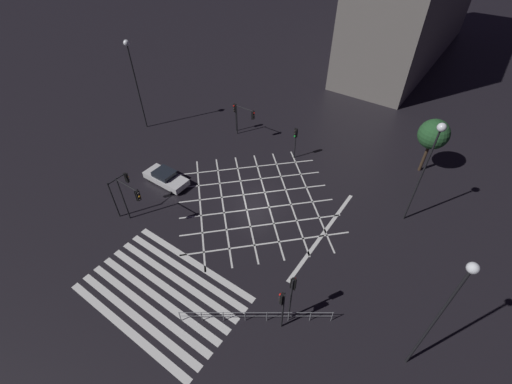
{
  "coord_description": "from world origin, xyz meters",
  "views": [
    {
      "loc": [
        12.75,
        -18.16,
        21.13
      ],
      "look_at": [
        0.0,
        0.0,
        1.07
      ],
      "focal_mm": 24.0,
      "sensor_mm": 36.0,
      "label": 1
    }
  ],
  "objects_px": {
    "traffic_light_sw_main": "(131,196)",
    "street_lamp_far": "(132,65)",
    "traffic_light_se_cross": "(292,291)",
    "traffic_light_se_main": "(282,304)",
    "traffic_light_sw_cross": "(121,186)",
    "waiting_car": "(166,177)",
    "street_tree_near": "(434,134)",
    "street_lamp_east": "(432,150)",
    "traffic_light_nw_cross": "(235,112)",
    "traffic_light_median_north": "(295,137)",
    "street_lamp_west": "(448,302)",
    "traffic_light_nw_main": "(246,116)"
  },
  "relations": [
    {
      "from": "traffic_light_sw_main",
      "to": "street_lamp_far",
      "type": "relative_size",
      "value": 0.45
    },
    {
      "from": "traffic_light_se_cross",
      "to": "traffic_light_sw_main",
      "type": "bearing_deg",
      "value": 90.4
    },
    {
      "from": "traffic_light_se_main",
      "to": "street_lamp_far",
      "type": "relative_size",
      "value": 0.38
    },
    {
      "from": "traffic_light_sw_cross",
      "to": "waiting_car",
      "type": "xyz_separation_m",
      "value": [
        0.02,
        4.47,
        -2.12
      ]
    },
    {
      "from": "traffic_light_sw_main",
      "to": "street_tree_near",
      "type": "relative_size",
      "value": 0.8
    },
    {
      "from": "traffic_light_se_main",
      "to": "traffic_light_sw_cross",
      "type": "distance_m",
      "value": 16.44
    },
    {
      "from": "traffic_light_sw_cross",
      "to": "street_lamp_far",
      "type": "distance_m",
      "value": 14.52
    },
    {
      "from": "traffic_light_se_main",
      "to": "street_lamp_east",
      "type": "relative_size",
      "value": 0.4
    },
    {
      "from": "street_lamp_east",
      "to": "street_tree_near",
      "type": "xyz_separation_m",
      "value": [
        -0.79,
        7.52,
        -2.91
      ]
    },
    {
      "from": "traffic_light_nw_cross",
      "to": "street_lamp_east",
      "type": "xyz_separation_m",
      "value": [
        20.09,
        -2.76,
        4.58
      ]
    },
    {
      "from": "traffic_light_sw_main",
      "to": "street_tree_near",
      "type": "distance_m",
      "value": 26.91
    },
    {
      "from": "traffic_light_nw_cross",
      "to": "traffic_light_median_north",
      "type": "xyz_separation_m",
      "value": [
        8.06,
        -0.69,
        0.07
      ]
    },
    {
      "from": "street_lamp_far",
      "to": "street_tree_near",
      "type": "bearing_deg",
      "value": 19.4
    },
    {
      "from": "traffic_light_sw_cross",
      "to": "traffic_light_nw_cross",
      "type": "bearing_deg",
      "value": 0.56
    },
    {
      "from": "street_lamp_west",
      "to": "traffic_light_se_cross",
      "type": "bearing_deg",
      "value": -167.68
    },
    {
      "from": "traffic_light_nw_main",
      "to": "street_tree_near",
      "type": "xyz_separation_m",
      "value": [
        17.53,
        5.09,
        1.44
      ]
    },
    {
      "from": "traffic_light_nw_cross",
      "to": "traffic_light_nw_main",
      "type": "xyz_separation_m",
      "value": [
        1.77,
        -0.33,
        0.23
      ]
    },
    {
      "from": "traffic_light_se_main",
      "to": "traffic_light_nw_cross",
      "type": "relative_size",
      "value": 1.08
    },
    {
      "from": "traffic_light_nw_main",
      "to": "street_tree_near",
      "type": "distance_m",
      "value": 18.31
    },
    {
      "from": "traffic_light_se_cross",
      "to": "street_lamp_east",
      "type": "bearing_deg",
      "value": -14.37
    },
    {
      "from": "traffic_light_se_main",
      "to": "traffic_light_nw_cross",
      "type": "xyz_separation_m",
      "value": [
        -16.54,
        16.84,
        -0.19
      ]
    },
    {
      "from": "traffic_light_sw_main",
      "to": "street_lamp_west",
      "type": "distance_m",
      "value": 21.89
    },
    {
      "from": "traffic_light_se_cross",
      "to": "traffic_light_nw_cross",
      "type": "bearing_deg",
      "value": 46.24
    },
    {
      "from": "traffic_light_se_cross",
      "to": "traffic_light_nw_main",
      "type": "bearing_deg",
      "value": 43.62
    },
    {
      "from": "street_lamp_west",
      "to": "traffic_light_sw_cross",
      "type": "bearing_deg",
      "value": -177.49
    },
    {
      "from": "traffic_light_nw_cross",
      "to": "traffic_light_sw_cross",
      "type": "distance_m",
      "value": 15.47
    },
    {
      "from": "traffic_light_se_main",
      "to": "traffic_light_se_cross",
      "type": "relative_size",
      "value": 0.86
    },
    {
      "from": "traffic_light_median_north",
      "to": "street_lamp_far",
      "type": "bearing_deg",
      "value": -75.16
    },
    {
      "from": "street_lamp_far",
      "to": "waiting_car",
      "type": "relative_size",
      "value": 2.2
    },
    {
      "from": "street_lamp_east",
      "to": "waiting_car",
      "type": "relative_size",
      "value": 2.07
    },
    {
      "from": "traffic_light_median_north",
      "to": "traffic_light_sw_cross",
      "type": "bearing_deg",
      "value": -28.16
    },
    {
      "from": "traffic_light_nw_cross",
      "to": "street_lamp_far",
      "type": "bearing_deg",
      "value": -60.06
    },
    {
      "from": "traffic_light_se_main",
      "to": "traffic_light_se_cross",
      "type": "xyz_separation_m",
      "value": [
        0.17,
        0.85,
        0.42
      ]
    },
    {
      "from": "traffic_light_se_cross",
      "to": "waiting_car",
      "type": "bearing_deg",
      "value": 73.19
    },
    {
      "from": "traffic_light_nw_main",
      "to": "street_lamp_east",
      "type": "xyz_separation_m",
      "value": [
        18.32,
        -2.43,
        4.35
      ]
    },
    {
      "from": "street_lamp_east",
      "to": "street_lamp_west",
      "type": "xyz_separation_m",
      "value": [
        3.77,
        -11.67,
        -0.34
      ]
    },
    {
      "from": "traffic_light_nw_cross",
      "to": "street_lamp_west",
      "type": "bearing_deg",
      "value": 58.84
    },
    {
      "from": "street_lamp_east",
      "to": "traffic_light_se_main",
      "type": "bearing_deg",
      "value": -104.18
    },
    {
      "from": "traffic_light_nw_main",
      "to": "street_lamp_far",
      "type": "distance_m",
      "value": 12.78
    },
    {
      "from": "traffic_light_se_cross",
      "to": "traffic_light_sw_cross",
      "type": "distance_m",
      "value": 16.56
    },
    {
      "from": "traffic_light_median_north",
      "to": "street_lamp_west",
      "type": "bearing_deg",
      "value": 49.0
    },
    {
      "from": "traffic_light_median_north",
      "to": "traffic_light_nw_main",
      "type": "height_order",
      "value": "traffic_light_nw_main"
    },
    {
      "from": "traffic_light_nw_main",
      "to": "street_lamp_far",
      "type": "xyz_separation_m",
      "value": [
        -10.87,
        -4.91,
        4.59
      ]
    },
    {
      "from": "waiting_car",
      "to": "street_lamp_west",
      "type": "bearing_deg",
      "value": -8.24
    },
    {
      "from": "traffic_light_sw_cross",
      "to": "traffic_light_sw_main",
      "type": "bearing_deg",
      "value": -106.14
    },
    {
      "from": "traffic_light_nw_main",
      "to": "waiting_car",
      "type": "distance_m",
      "value": 10.99
    },
    {
      "from": "street_lamp_far",
      "to": "street_tree_near",
      "type": "xyz_separation_m",
      "value": [
        28.39,
        10.0,
        -3.14
      ]
    },
    {
      "from": "traffic_light_median_north",
      "to": "traffic_light_sw_cross",
      "type": "xyz_separation_m",
      "value": [
        -7.91,
        -14.77,
        0.2
      ]
    },
    {
      "from": "traffic_light_se_cross",
      "to": "street_tree_near",
      "type": "bearing_deg",
      "value": -7.13
    },
    {
      "from": "traffic_light_sw_main",
      "to": "waiting_car",
      "type": "distance_m",
      "value": 6.12
    }
  ]
}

